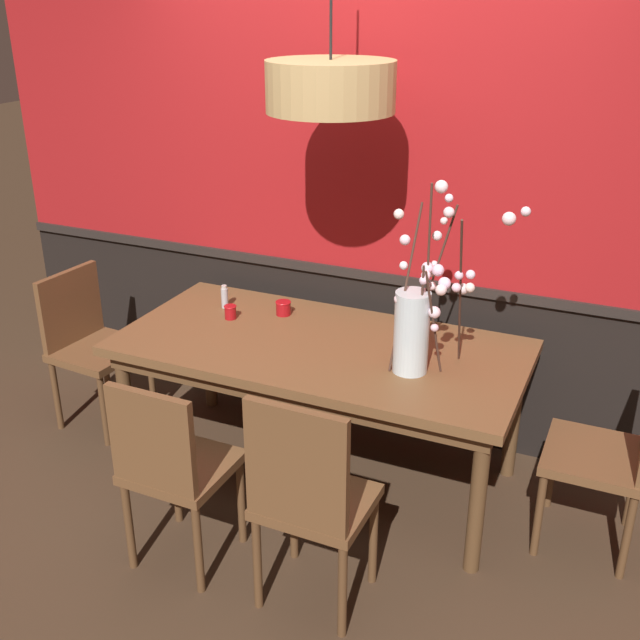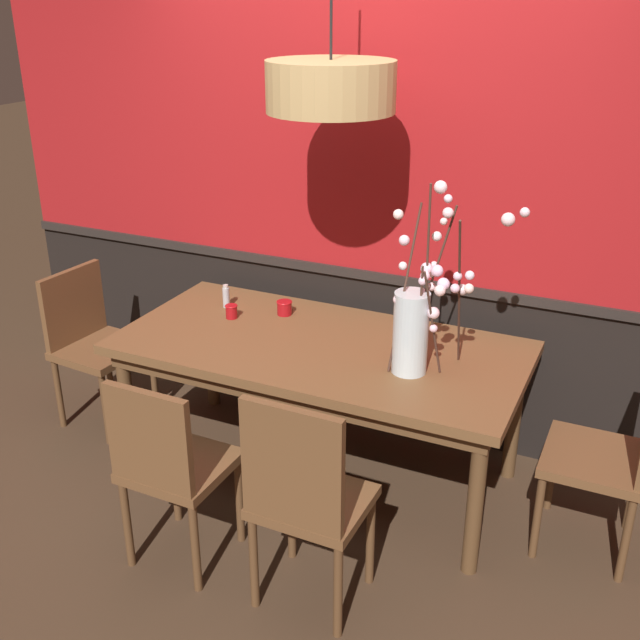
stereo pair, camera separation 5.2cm
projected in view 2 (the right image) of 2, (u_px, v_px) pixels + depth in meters
The scene contains 14 objects.
ground_plane at pixel (320, 472), 4.01m from camera, with size 24.00×24.00×0.00m, color #422D1E.
back_wall at pixel (373, 188), 4.01m from camera, with size 4.57×0.14×2.75m.
dining_table at pixel (320, 358), 3.74m from camera, with size 1.97×0.96×0.75m.
chair_far_side_right at pixel (434, 325), 4.43m from camera, with size 0.44×0.45×0.96m.
chair_head_west_end at pixel (92, 338), 4.33m from camera, with size 0.46×0.49×0.89m.
chair_near_side_right at pixel (304, 495), 2.93m from camera, with size 0.43×0.39×0.98m.
chair_head_east_end at pixel (613, 452), 3.28m from camera, with size 0.42×0.44×0.88m.
chair_far_side_left at pixel (331, 311), 4.65m from camera, with size 0.47×0.42×0.92m.
chair_near_side_left at pixel (170, 463), 3.18m from camera, with size 0.42×0.41×0.91m.
vase_with_blossoms at pixel (416, 323), 3.34m from camera, with size 0.57×0.40×0.87m.
candle_holder_nearer_center at pixel (284, 308), 4.02m from camera, with size 0.08×0.08×0.08m.
candle_holder_nearer_edge at pixel (231, 311), 3.98m from camera, with size 0.07×0.07×0.07m.
condiment_bottle at pixel (226, 297), 4.10m from camera, with size 0.04×0.04×0.13m.
pendant_lamp at pixel (331, 87), 3.27m from camera, with size 0.56×0.56×0.91m.
Camera 2 is at (1.41, -3.04, 2.33)m, focal length 42.92 mm.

